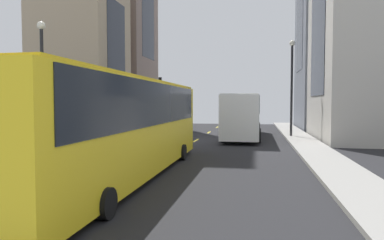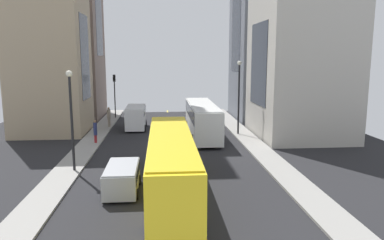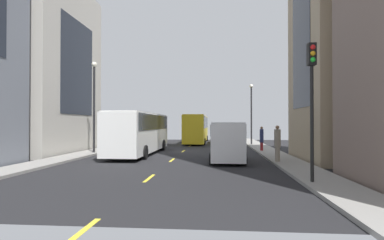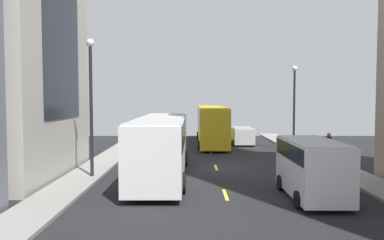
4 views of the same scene
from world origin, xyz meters
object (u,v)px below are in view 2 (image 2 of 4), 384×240
Objects in this scene: car_silver_0 at (122,177)px; streetcar_yellow at (171,161)px; pedestrian_crossing_mid at (95,131)px; traffic_light_near_corner at (115,88)px; delivery_van_white at (136,116)px; city_bus_white at (202,117)px; pedestrian_walking_far at (109,116)px.

streetcar_yellow is at bearing 163.85° from car_silver_0.
pedestrian_crossing_mid is (3.74, -12.68, 0.32)m from car_silver_0.
car_silver_0 is 0.71× the size of traffic_light_near_corner.
car_silver_0 is 13.22m from pedestrian_crossing_mid.
delivery_van_white is (3.39, -20.64, -0.61)m from streetcar_yellow.
pedestrian_crossing_mid is (10.22, 2.57, -0.73)m from city_bus_white.
city_bus_white is 2.94× the size of car_silver_0.
streetcar_yellow is 2.48× the size of traffic_light_near_corner.
city_bus_white is 8.34m from delivery_van_white.
pedestrian_crossing_mid is 14.84m from traffic_light_near_corner.
car_silver_0 is at bearing 161.04° from pedestrian_crossing_mid.
streetcar_yellow reaches higher than pedestrian_crossing_mid.
traffic_light_near_corner is (3.68, -27.25, 3.11)m from car_silver_0.
car_silver_0 is (6.48, 15.25, -1.05)m from city_bus_white.
pedestrian_walking_far is at bearing -80.13° from car_silver_0.
pedestrian_walking_far is (3.58, -20.60, 0.38)m from car_silver_0.
delivery_van_white is 7.84m from pedestrian_crossing_mid.
delivery_van_white is (6.97, -4.56, -0.50)m from city_bus_white.
city_bus_white is 16.48m from streetcar_yellow.
city_bus_white is 0.85× the size of streetcar_yellow.
traffic_light_near_corner is (3.19, -7.45, 2.56)m from delivery_van_white.
delivery_van_white is 1.25× the size of car_silver_0.
delivery_van_white reaches higher than car_silver_0.
traffic_light_near_corner reaches higher than car_silver_0.
pedestrian_crossing_mid is 7.93m from pedestrian_walking_far.
car_silver_0 is 27.68m from traffic_light_near_corner.
streetcar_yellow is at bearing 170.76° from pedestrian_crossing_mid.
delivery_van_white is at bearing -59.92° from pedestrian_crossing_mid.
traffic_light_near_corner reaches higher than streetcar_yellow.
city_bus_white is at bearing 146.82° from delivery_van_white.
pedestrian_crossing_mid is at bearing 14.12° from city_bus_white.
streetcar_yellow is 6.21× the size of pedestrian_walking_far.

